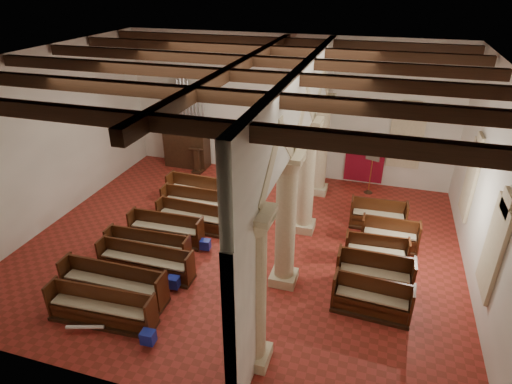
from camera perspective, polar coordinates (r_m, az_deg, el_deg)
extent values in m
plane|color=maroon|center=(14.48, -1.91, -6.94)|extent=(14.00, 14.00, 0.00)
plane|color=#341B11|center=(12.16, -2.36, 17.14)|extent=(14.00, 14.00, 0.00)
cube|color=white|center=(18.48, 3.97, 11.08)|extent=(14.00, 0.02, 6.00)
cube|color=white|center=(8.36, -15.68, -11.83)|extent=(14.00, 0.02, 6.00)
cube|color=white|center=(16.54, -25.90, 6.40)|extent=(0.02, 12.00, 6.00)
cube|color=white|center=(12.80, 29.08, -0.04)|extent=(0.02, 12.00, 6.00)
cube|color=beige|center=(10.71, -0.32, -20.94)|extent=(0.75, 0.75, 0.30)
cylinder|color=beige|center=(9.44, -0.34, -13.65)|extent=(0.56, 0.56, 3.30)
cube|color=beige|center=(12.83, 3.70, -11.29)|extent=(0.75, 0.75, 0.30)
cylinder|color=beige|center=(11.79, 3.96, -4.43)|extent=(0.56, 0.56, 3.30)
cube|color=beige|center=(15.25, 6.34, -4.50)|extent=(0.75, 0.75, 0.30)
cylinder|color=beige|center=(14.39, 6.70, 1.61)|extent=(0.56, 0.56, 3.30)
cube|color=beige|center=(17.84, 8.20, 0.39)|extent=(0.75, 0.75, 0.30)
cylinder|color=beige|center=(17.11, 8.60, 5.77)|extent=(0.56, 0.56, 3.30)
cube|color=white|center=(11.92, 6.13, 12.05)|extent=(0.25, 11.90, 1.93)
cube|color=#337462|center=(11.87, 29.30, -6.65)|extent=(0.03, 1.00, 2.20)
cube|color=#337462|center=(15.35, 26.84, 1.42)|extent=(0.03, 1.00, 2.20)
cube|color=#337462|center=(18.32, 19.38, 6.80)|extent=(1.00, 0.03, 2.20)
cube|color=#341D10|center=(20.15, -9.18, 5.87)|extent=(2.00, 0.80, 1.80)
cube|color=#341D10|center=(19.81, -9.39, 8.56)|extent=(2.10, 0.85, 0.20)
cube|color=#372511|center=(19.69, -7.74, 2.77)|extent=(0.47, 0.47, 0.10)
cube|color=#372511|center=(19.48, -7.84, 4.13)|extent=(0.23, 0.23, 1.12)
cube|color=#372511|center=(19.18, -8.05, 5.71)|extent=(0.52, 0.41, 0.20)
cube|color=maroon|center=(18.60, 14.31, 4.34)|extent=(1.60, 0.06, 2.10)
cylinder|color=#BB833A|center=(18.20, 14.70, 7.50)|extent=(1.80, 0.04, 0.04)
cone|color=#341D10|center=(18.29, 14.75, 0.12)|extent=(0.38, 0.38, 0.13)
cylinder|color=#BB833A|center=(17.80, 15.20, 3.55)|extent=(0.04, 0.04, 2.52)
cylinder|color=#BB833A|center=(17.38, 15.66, 7.04)|extent=(0.29, 0.70, 0.03)
cube|color=navy|center=(17.54, 15.44, 5.41)|extent=(0.55, 0.23, 0.89)
cube|color=navy|center=(11.24, -14.19, -18.25)|extent=(0.35, 0.29, 0.33)
cube|color=navy|center=(12.67, -10.97, -11.72)|extent=(0.35, 0.29, 0.33)
cube|color=#161E9B|center=(14.08, -6.77, -6.94)|extent=(0.35, 0.29, 0.32)
cylinder|color=white|center=(12.11, -21.85, -16.37)|extent=(0.94, 0.38, 0.10)
cylinder|color=silver|center=(12.51, -21.86, -14.74)|extent=(0.92, 0.16, 0.09)
cube|color=#341D10|center=(12.31, -19.62, -15.77)|extent=(2.91, 0.82, 0.10)
cube|color=#491E0F|center=(12.11, -19.95, -14.99)|extent=(2.75, 0.53, 0.43)
cube|color=#491E0F|center=(12.08, -19.52, -13.51)|extent=(2.73, 0.21, 0.91)
cube|color=#491E0F|center=(12.78, -25.19, -12.21)|extent=(0.10, 0.58, 0.91)
cube|color=#491E0F|center=(11.33, -13.93, -15.76)|extent=(0.10, 0.58, 0.91)
cube|color=#C4B791|center=(11.96, -20.13, -14.13)|extent=(2.64, 0.48, 0.05)
cube|color=#341D10|center=(12.95, -18.21, -13.03)|extent=(3.07, 0.73, 0.10)
cube|color=#40180D|center=(12.75, -18.51, -12.21)|extent=(2.91, 0.43, 0.45)
cube|color=#40180D|center=(12.74, -18.11, -10.73)|extent=(2.91, 0.10, 0.95)
cube|color=#40180D|center=(13.46, -23.85, -9.59)|extent=(0.08, 0.60, 0.95)
cube|color=#40180D|center=(11.94, -12.42, -12.77)|extent=(0.08, 0.60, 0.95)
cube|color=#C4B791|center=(12.59, -18.68, -11.32)|extent=(2.80, 0.39, 0.05)
cube|color=#341D10|center=(13.56, -14.34, -10.36)|extent=(2.98, 0.67, 0.09)
cube|color=#502B11|center=(13.38, -14.57, -9.60)|extent=(2.83, 0.39, 0.42)
cube|color=#502B11|center=(13.39, -14.22, -8.28)|extent=(2.83, 0.08, 0.89)
cube|color=#502B11|center=(14.02, -19.71, -7.38)|extent=(0.07, 0.56, 0.89)
cube|color=#502B11|center=(12.68, -8.78, -9.93)|extent=(0.07, 0.56, 0.89)
cube|color=#C4B791|center=(13.24, -14.68, -8.79)|extent=(2.71, 0.35, 0.05)
cube|color=#341D10|center=(14.15, -14.02, -8.55)|extent=(2.74, 0.76, 0.09)
cube|color=#48250F|center=(13.97, -14.23, -7.80)|extent=(2.58, 0.47, 0.42)
cube|color=#48250F|center=(13.99, -13.91, -6.54)|extent=(2.57, 0.16, 0.89)
cube|color=#48250F|center=(14.55, -18.75, -5.86)|extent=(0.09, 0.56, 0.89)
cube|color=#48250F|center=(13.32, -9.24, -7.92)|extent=(0.09, 0.56, 0.89)
cube|color=#C4B791|center=(13.84, -14.34, -7.01)|extent=(2.47, 0.43, 0.05)
cube|color=#341D10|center=(14.90, -11.78, -6.24)|extent=(2.56, 0.74, 0.10)
cube|color=#461D0F|center=(14.73, -11.97, -5.49)|extent=(2.40, 0.45, 0.43)
cube|color=#461D0F|center=(14.77, -11.66, -4.27)|extent=(2.39, 0.14, 0.91)
cube|color=#461D0F|center=(15.23, -16.05, -3.77)|extent=(0.08, 0.58, 0.91)
cube|color=#461D0F|center=(14.16, -7.49, -5.39)|extent=(0.08, 0.58, 0.91)
cube|color=#C4B791|center=(14.60, -12.06, -4.70)|extent=(2.30, 0.41, 0.05)
cube|color=#341D10|center=(15.45, -8.48, -4.64)|extent=(2.56, 0.75, 0.09)
cube|color=#3F220D|center=(15.28, -8.62, -3.90)|extent=(2.40, 0.46, 0.42)
cube|color=#3F220D|center=(15.33, -8.35, -2.76)|extent=(2.39, 0.15, 0.89)
cube|color=#3F220D|center=(15.73, -12.67, -2.33)|extent=(0.09, 0.57, 0.89)
cube|color=#3F220D|center=(14.77, -4.22, -3.75)|extent=(0.09, 0.57, 0.89)
cube|color=#C4B791|center=(15.16, -8.68, -3.14)|extent=(2.30, 0.42, 0.05)
cube|color=#341D10|center=(16.20, -7.72, -2.94)|extent=(2.73, 0.74, 0.10)
cube|color=#4C1F10|center=(16.03, -7.86, -2.17)|extent=(2.58, 0.44, 0.45)
cube|color=#4C1F10|center=(16.09, -7.58, -1.00)|extent=(2.57, 0.11, 0.95)
cube|color=#4C1F10|center=(16.51, -12.02, -0.61)|extent=(0.08, 0.60, 0.95)
cube|color=#4C1F10|center=(15.50, -3.33, -1.95)|extent=(0.08, 0.60, 0.95)
cube|color=#C4B791|center=(15.90, -7.91, -1.38)|extent=(2.47, 0.40, 0.05)
cube|color=#341D10|center=(16.87, -6.93, -1.56)|extent=(2.97, 0.92, 0.11)
cube|color=#4D1810|center=(16.69, -7.06, -0.74)|extent=(2.80, 0.58, 0.49)
cube|color=#4D1810|center=(16.76, -6.78, 0.47)|extent=(2.78, 0.22, 1.04)
cube|color=#4D1810|center=(17.21, -11.40, 0.83)|extent=(0.11, 0.66, 1.04)
cube|color=#4D1810|center=(16.14, -2.34, -0.46)|extent=(0.11, 0.66, 1.04)
cube|color=#C4B791|center=(16.56, -7.12, 0.09)|extent=(2.69, 0.53, 0.05)
cube|color=#341D10|center=(12.27, 14.92, -15.10)|extent=(2.09, 0.81, 0.10)
cube|color=#482B0F|center=(12.05, 15.07, -14.29)|extent=(1.92, 0.51, 0.45)
cube|color=#482B0F|center=(12.07, 15.28, -12.71)|extent=(1.90, 0.18, 0.94)
cube|color=#482B0F|center=(11.95, 10.41, -12.53)|extent=(0.10, 0.60, 0.94)
cube|color=#482B0F|center=(12.02, 20.05, -13.74)|extent=(0.10, 0.60, 0.94)
cube|color=#C4B791|center=(11.89, 15.21, -13.39)|extent=(1.84, 0.46, 0.05)
cube|color=#341D10|center=(13.03, 15.21, -12.22)|extent=(2.11, 0.77, 0.11)
cube|color=#4E2B10|center=(12.80, 15.37, -11.32)|extent=(1.96, 0.44, 0.49)
cube|color=#4E2B10|center=(12.84, 15.58, -9.67)|extent=(1.96, 0.08, 1.04)
cube|color=#4E2B10|center=(12.70, 10.90, -9.51)|extent=(0.08, 0.66, 1.04)
cube|color=#4E2B10|center=(12.77, 20.17, -10.69)|extent=(0.08, 0.66, 1.04)
cube|color=#C4B791|center=(12.63, 15.52, -10.34)|extent=(1.88, 0.40, 0.05)
cube|color=#341D10|center=(14.08, 15.53, -8.96)|extent=(1.95, 0.74, 0.09)
cube|color=#491A0F|center=(13.90, 15.64, -8.24)|extent=(1.78, 0.46, 0.41)
cube|color=#491A0F|center=(13.95, 15.80, -7.00)|extent=(1.77, 0.16, 0.86)
cube|color=#491A0F|center=(13.83, 11.95, -6.82)|extent=(0.09, 0.55, 0.86)
cube|color=#491A0F|center=(13.88, 19.59, -7.81)|extent=(0.09, 0.55, 0.86)
cube|color=#C4B791|center=(13.77, 15.76, -7.47)|extent=(1.71, 0.42, 0.05)
cube|color=#341D10|center=(14.95, 17.17, -6.87)|extent=(1.84, 0.68, 0.10)
cube|color=#4E1A10|center=(14.76, 17.31, -6.12)|extent=(1.69, 0.39, 0.44)
cube|color=#4E1A10|center=(14.83, 17.45, -4.88)|extent=(1.69, 0.07, 0.92)
cube|color=#4E1A10|center=(14.67, 14.01, -4.73)|extent=(0.07, 0.58, 0.92)
cube|color=#4E1A10|center=(14.77, 20.86, -5.62)|extent=(0.07, 0.58, 0.92)
cube|color=#C4B791|center=(14.64, 17.44, -5.32)|extent=(1.62, 0.35, 0.05)
cube|color=#341D10|center=(15.95, 15.76, -4.34)|extent=(1.96, 0.78, 0.10)
cube|color=#3F180D|center=(15.77, 15.88, -3.59)|extent=(1.80, 0.47, 0.44)
cube|color=#3F180D|center=(15.85, 16.02, -2.42)|extent=(1.78, 0.15, 0.94)
cube|color=#3F180D|center=(15.71, 12.63, -2.24)|extent=(0.10, 0.60, 0.94)
cube|color=#3F180D|center=(15.76, 19.36, -3.13)|extent=(0.10, 0.60, 0.94)
cube|color=#C4B791|center=(15.65, 15.99, -2.82)|extent=(1.73, 0.43, 0.05)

